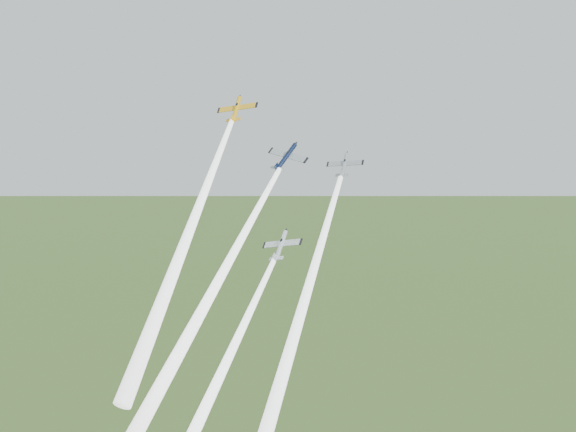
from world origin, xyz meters
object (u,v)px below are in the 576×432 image
object	(u,v)px
plane_navy	(286,157)
plane_silver_low	(281,245)
plane_silver_right	(344,165)
plane_yellow	(237,109)

from	to	relation	value
plane_navy	plane_silver_low	distance (m)	18.38
plane_navy	plane_silver_right	bearing A→B (deg)	18.88
plane_yellow	plane_silver_low	distance (m)	29.93
plane_navy	plane_silver_right	world-z (taller)	plane_navy
plane_yellow	plane_navy	world-z (taller)	plane_yellow
plane_yellow	plane_silver_low	xyz separation A→B (m)	(14.05, -8.20, -25.13)
plane_navy	plane_silver_low	xyz separation A→B (m)	(3.25, -8.70, -15.86)
plane_yellow	plane_silver_right	world-z (taller)	plane_yellow
plane_yellow	plane_navy	distance (m)	14.24
plane_silver_right	plane_navy	bearing A→B (deg)	-173.29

